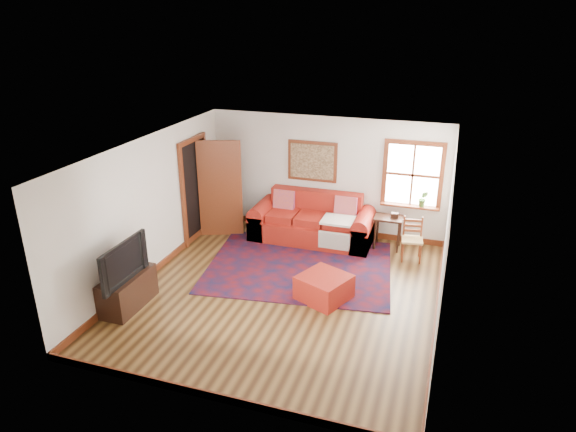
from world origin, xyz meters
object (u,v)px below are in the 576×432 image
(side_table, at_px, (388,223))
(red_ottoman, at_px, (324,287))
(ladder_back_chair, at_px, (412,237))
(media_cabinet, at_px, (128,291))
(red_leather_sofa, at_px, (313,225))

(side_table, bearing_deg, red_ottoman, -107.10)
(ladder_back_chair, xyz_separation_m, media_cabinet, (-4.16, -3.18, -0.16))
(ladder_back_chair, relative_size, media_cabinet, 0.81)
(red_leather_sofa, distance_m, red_ottoman, 2.41)
(red_leather_sofa, height_order, media_cabinet, red_leather_sofa)
(red_leather_sofa, height_order, red_ottoman, red_leather_sofa)
(side_table, bearing_deg, media_cabinet, -136.03)
(side_table, bearing_deg, red_leather_sofa, -177.87)
(red_leather_sofa, height_order, ladder_back_chair, red_leather_sofa)
(media_cabinet, bearing_deg, red_ottoman, 22.31)
(red_ottoman, height_order, media_cabinet, media_cabinet)
(red_ottoman, xyz_separation_m, media_cabinet, (-2.94, -1.21, 0.07))
(red_ottoman, bearing_deg, media_cabinet, -133.93)
(red_ottoman, height_order, ladder_back_chair, ladder_back_chair)
(red_ottoman, bearing_deg, side_table, 96.65)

